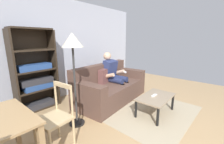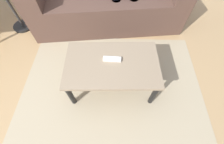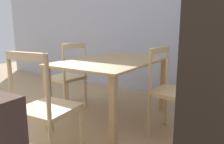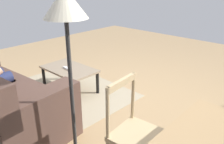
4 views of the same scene
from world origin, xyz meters
name	(u,v)px [view 4 (image 4 of 4)]	position (x,y,z in m)	size (l,w,h in m)	color
ground_plane	(135,102)	(0.00, 0.00, 0.00)	(8.55, 8.55, 0.00)	tan
coffee_table	(69,71)	(1.03, 0.41, 0.34)	(0.89, 0.54, 0.39)	gray
tv_remote	(67,68)	(1.03, 0.45, 0.40)	(0.05, 0.17, 0.02)	white
dining_chair_facing_couch	(136,134)	(-0.83, 1.11, 0.46)	(0.45, 0.45, 0.94)	#D1B27F
area_rug	(71,90)	(1.03, 0.41, 0.00)	(2.00, 1.40, 0.01)	tan
floor_lamp	(66,22)	(-0.28, 1.37, 1.40)	(0.36, 0.36, 1.67)	black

